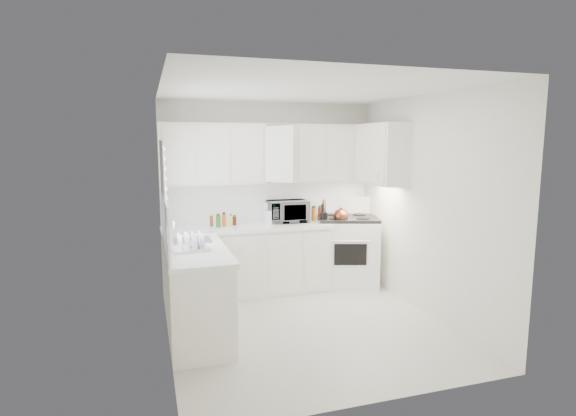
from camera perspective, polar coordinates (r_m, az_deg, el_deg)
name	(u,v)px	position (r m, az deg, el deg)	size (l,w,h in m)	color
floor	(307,326)	(5.30, 2.34, -14.58)	(3.20, 3.20, 0.00)	silver
ceiling	(308,90)	(4.91, 2.52, 14.62)	(3.20, 3.20, 0.00)	white
wall_back	(269,196)	(6.45, -2.39, 1.54)	(3.00, 3.00, 0.00)	white
wall_front	(379,243)	(3.50, 11.34, -4.37)	(3.00, 3.00, 0.00)	white
wall_left	(165,219)	(4.66, -15.22, -1.37)	(3.20, 3.20, 0.00)	white
wall_right	(426,207)	(5.62, 16.96, 0.18)	(3.20, 3.20, 0.00)	white
window_blinds	(164,190)	(4.97, -15.27, 2.13)	(0.06, 0.96, 1.06)	white
lower_cabinets_back	(247,261)	(6.24, -5.11, -6.68)	(2.22, 0.60, 0.90)	white
lower_cabinets_left	(196,293)	(5.08, -11.51, -10.35)	(0.60, 1.60, 0.90)	white
countertop_back	(247,227)	(6.12, -5.14, -2.41)	(2.24, 0.64, 0.05)	white
countertop_left	(195,249)	(4.95, -11.55, -5.12)	(0.64, 1.62, 0.05)	white
backsplash_back	(269,201)	(6.45, -2.36, 0.87)	(2.98, 0.02, 0.55)	white
backsplash_left	(165,223)	(4.87, -15.17, -1.86)	(0.02, 1.60, 0.55)	white
upper_cabinets_back	(272,183)	(6.28, -2.01, 3.18)	(3.00, 0.33, 0.80)	white
upper_cabinets_right	(380,184)	(6.21, 11.52, 2.97)	(0.33, 0.90, 0.80)	white
sink	(192,230)	(5.26, -11.99, -2.73)	(0.42, 0.38, 0.30)	gray
stove	(347,241)	(6.61, 7.46, -4.19)	(0.83, 0.68, 1.28)	white
tea_kettle	(341,215)	(6.32, 6.66, -0.88)	(0.25, 0.22, 0.24)	maroon
frying_pan	(354,217)	(6.77, 8.33, -1.08)	(0.27, 0.46, 0.04)	black
microwave	(288,209)	(6.32, -0.05, -0.12)	(0.54, 0.30, 0.37)	gray
rice_cooker	(272,216)	(6.22, -1.96, -0.98)	(0.21, 0.21, 0.21)	white
paper_towel	(268,212)	(6.37, -2.57, -0.50)	(0.12, 0.12, 0.27)	white
utensil_crock	(324,211)	(6.29, 4.53, -0.34)	(0.11, 0.11, 0.33)	black
dish_rack	(190,241)	(4.79, -12.19, -4.05)	(0.37, 0.27, 0.20)	white
spice_left_0	(211,221)	(6.15, -9.60, -1.58)	(0.06, 0.06, 0.13)	brown
spice_left_1	(218,222)	(6.08, -8.78, -1.69)	(0.06, 0.06, 0.13)	#256120
spice_left_2	(222,220)	(6.18, -8.22, -1.52)	(0.06, 0.06, 0.13)	#CD5A1B
spice_left_3	(229,221)	(6.10, -7.39, -1.62)	(0.06, 0.06, 0.13)	yellow
spice_left_4	(233,220)	(6.20, -6.85, -1.45)	(0.06, 0.06, 0.13)	#4D1E16
sauce_right_0	(311,213)	(6.53, 2.87, -0.64)	(0.06, 0.06, 0.19)	#CD5A1B
sauce_right_1	(316,214)	(6.49, 3.51, -0.70)	(0.06, 0.06, 0.19)	yellow
sauce_right_2	(318,213)	(6.57, 3.77, -0.60)	(0.06, 0.06, 0.19)	#4D1E16
sauce_right_3	(323,213)	(6.53, 4.41, -0.65)	(0.06, 0.06, 0.19)	black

